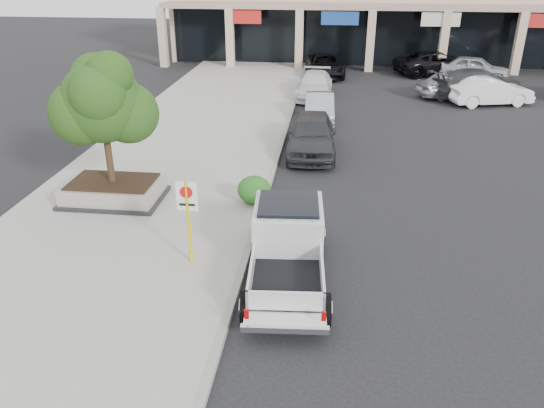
{
  "coord_description": "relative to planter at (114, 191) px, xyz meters",
  "views": [
    {
      "loc": [
        0.59,
        -11.95,
        7.49
      ],
      "look_at": [
        -0.97,
        1.5,
        1.14
      ],
      "focal_mm": 35.0,
      "sensor_mm": 36.0,
      "label": 1
    }
  ],
  "objects": [
    {
      "name": "ground",
      "position": [
        6.46,
        -3.35,
        -0.48
      ],
      "size": [
        120.0,
        120.0,
        0.0
      ],
      "primitive_type": "plane",
      "color": "black",
      "rests_on": "ground"
    },
    {
      "name": "sidewalk",
      "position": [
        0.96,
        2.65,
        -0.4
      ],
      "size": [
        8.0,
        52.0,
        0.15
      ],
      "primitive_type": "cube",
      "color": "gray",
      "rests_on": "ground"
    },
    {
      "name": "curb",
      "position": [
        4.91,
        2.65,
        -0.4
      ],
      "size": [
        0.2,
        52.0,
        0.15
      ],
      "primitive_type": "cube",
      "color": "gray",
      "rests_on": "ground"
    },
    {
      "name": "planter",
      "position": [
        0.0,
        0.0,
        0.0
      ],
      "size": [
        3.2,
        2.2,
        0.68
      ],
      "color": "black",
      "rests_on": "sidewalk"
    },
    {
      "name": "planter_tree",
      "position": [
        0.13,
        0.15,
        2.94
      ],
      "size": [
        2.9,
        2.55,
        4.0
      ],
      "color": "black",
      "rests_on": "planter"
    },
    {
      "name": "no_parking_sign",
      "position": [
        3.54,
        -3.57,
        1.16
      ],
      "size": [
        0.55,
        0.09,
        2.3
      ],
      "color": "yellow",
      "rests_on": "sidewalk"
    },
    {
      "name": "hedge",
      "position": [
        4.66,
        0.26,
        0.14
      ],
      "size": [
        1.1,
        0.99,
        0.93
      ],
      "primitive_type": "ellipsoid",
      "color": "#1E4C15",
      "rests_on": "sidewalk"
    },
    {
      "name": "pickup_truck",
      "position": [
        6.11,
        -3.86,
        0.37
      ],
      "size": [
        2.37,
        5.52,
        1.7
      ],
      "primitive_type": null,
      "rotation": [
        0.0,
        0.0,
        0.07
      ],
      "color": "silver",
      "rests_on": "ground"
    },
    {
      "name": "curb_car_a",
      "position": [
        6.22,
        5.8,
        0.35
      ],
      "size": [
        2.19,
        4.96,
        1.66
      ],
      "primitive_type": "imported",
      "rotation": [
        0.0,
        0.0,
        0.05
      ],
      "color": "#2A2C2F",
      "rests_on": "ground"
    },
    {
      "name": "curb_car_b",
      "position": [
        6.4,
        10.71,
        0.19
      ],
      "size": [
        1.58,
        4.09,
        1.33
      ],
      "primitive_type": "imported",
      "rotation": [
        0.0,
        0.0,
        0.04
      ],
      "color": "#9CA0A4",
      "rests_on": "ground"
    },
    {
      "name": "curb_car_c",
      "position": [
        5.95,
        15.61,
        0.22
      ],
      "size": [
        2.05,
        4.85,
        1.39
      ],
      "primitive_type": "imported",
      "rotation": [
        0.0,
        0.0,
        -0.02
      ],
      "color": "silver",
      "rests_on": "ground"
    },
    {
      "name": "curb_car_d",
      "position": [
        6.38,
        21.7,
        0.25
      ],
      "size": [
        3.0,
        5.45,
        1.45
      ],
      "primitive_type": "imported",
      "rotation": [
        0.0,
        0.0,
        0.12
      ],
      "color": "black",
      "rests_on": "ground"
    },
    {
      "name": "lot_car_a",
      "position": [
        14.02,
        16.45,
        0.27
      ],
      "size": [
        4.7,
        3.13,
        1.49
      ],
      "primitive_type": "imported",
      "rotation": [
        0.0,
        0.0,
        1.92
      ],
      "color": "#B0B4B8",
      "rests_on": "ground"
    },
    {
      "name": "lot_car_b",
      "position": [
        15.64,
        14.91,
        0.27
      ],
      "size": [
        4.77,
        2.68,
        1.49
      ],
      "primitive_type": "imported",
      "rotation": [
        0.0,
        0.0,
        1.83
      ],
      "color": "white",
      "rests_on": "ground"
    },
    {
      "name": "lot_car_c",
      "position": [
        15.33,
        16.51,
        0.35
      ],
      "size": [
        6.11,
        4.42,
        1.64
      ],
      "primitive_type": "imported",
      "rotation": [
        0.0,
        0.0,
        1.99
      ],
      "color": "#2F3335",
      "rests_on": "ground"
    },
    {
      "name": "lot_car_d",
      "position": [
        14.01,
        23.06,
        0.32
      ],
      "size": [
        6.27,
        4.49,
        1.59
      ],
      "primitive_type": "imported",
      "rotation": [
        0.0,
        0.0,
        1.93
      ],
      "color": "black",
      "rests_on": "ground"
    },
    {
      "name": "lot_car_e",
      "position": [
        16.34,
        21.75,
        0.28
      ],
      "size": [
        4.77,
        2.94,
        1.52
      ],
      "primitive_type": "imported",
      "rotation": [
        0.0,
        0.0,
        1.29
      ],
      "color": "#A8AAB0",
      "rests_on": "ground"
    }
  ]
}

